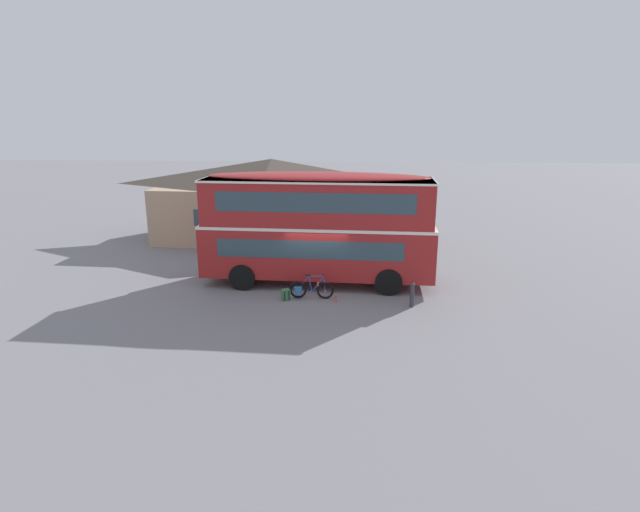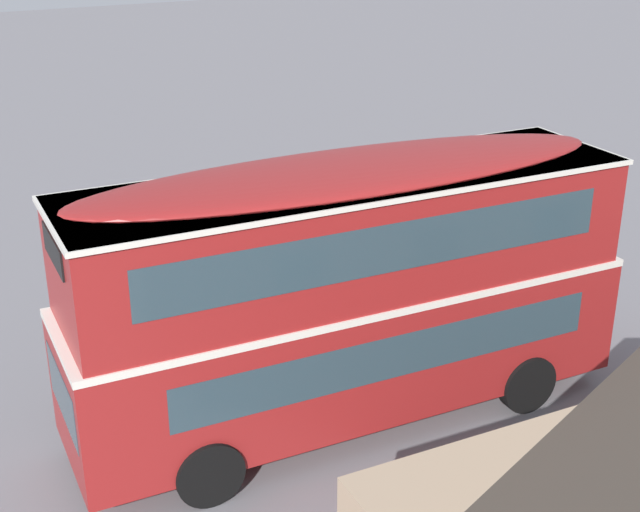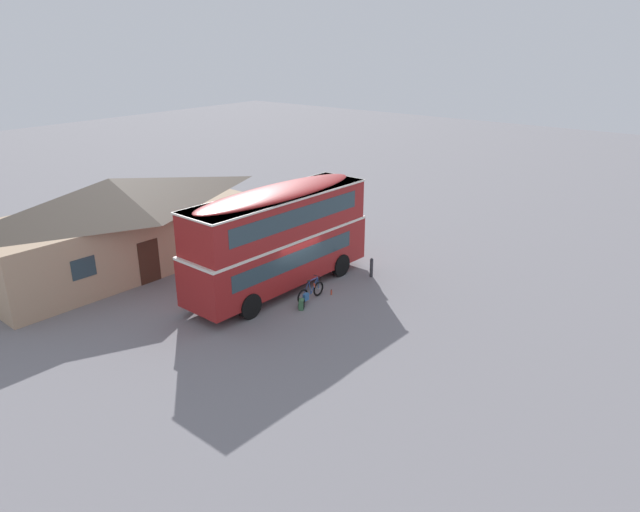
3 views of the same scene
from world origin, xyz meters
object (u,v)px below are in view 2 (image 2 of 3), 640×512
object	(u,v)px
backpack_on_ground	(341,340)
kerb_bollard	(99,379)
touring_bicycle	(307,351)
water_bottle_red_squeeze	(250,365)
double_decker_bus	(349,284)

from	to	relation	value
backpack_on_ground	kerb_bollard	bearing A→B (deg)	-4.73
touring_bicycle	water_bottle_red_squeeze	xyz separation A→B (m)	(1.04, -0.40, -0.25)
double_decker_bus	water_bottle_red_squeeze	size ratio (longest dim) A/B	37.80
double_decker_bus	kerb_bollard	size ratio (longest dim) A/B	10.17
double_decker_bus	kerb_bollard	bearing A→B (deg)	-34.71
touring_bicycle	kerb_bollard	distance (m)	4.00
touring_bicycle	water_bottle_red_squeeze	world-z (taller)	touring_bicycle
touring_bicycle	kerb_bollard	xyz separation A→B (m)	(3.94, -0.67, 0.13)
double_decker_bus	water_bottle_red_squeeze	world-z (taller)	double_decker_bus
water_bottle_red_squeeze	backpack_on_ground	bearing A→B (deg)	176.16
backpack_on_ground	water_bottle_red_squeeze	distance (m)	1.99
water_bottle_red_squeeze	double_decker_bus	bearing A→B (deg)	110.18
double_decker_bus	kerb_bollard	world-z (taller)	double_decker_bus
double_decker_bus	touring_bicycle	size ratio (longest dim) A/B	5.60
double_decker_bus	water_bottle_red_squeeze	bearing A→B (deg)	-69.82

